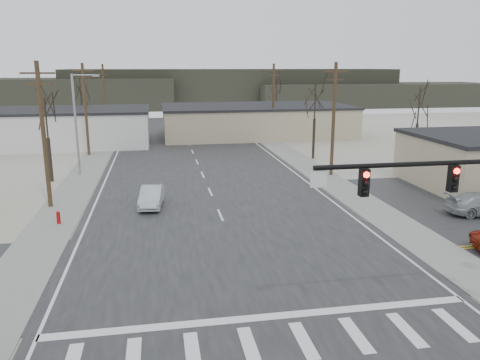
% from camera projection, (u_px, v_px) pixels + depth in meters
% --- Properties ---
extents(ground, '(140.00, 140.00, 0.00)m').
position_uv_depth(ground, '(242.00, 264.00, 23.34)').
color(ground, silver).
rests_on(ground, ground).
extents(main_road, '(18.00, 110.00, 0.05)m').
position_uv_depth(main_road, '(209.00, 189.00, 37.69)').
color(main_road, black).
rests_on(main_road, ground).
extents(cross_road, '(90.00, 10.00, 0.04)m').
position_uv_depth(cross_road, '(242.00, 264.00, 23.34)').
color(cross_road, black).
rests_on(cross_road, ground).
extents(sidewalk_left, '(3.00, 90.00, 0.06)m').
position_uv_depth(sidewalk_left, '(81.00, 180.00, 40.67)').
color(sidewalk_left, gray).
rests_on(sidewalk_left, ground).
extents(sidewalk_right, '(3.00, 90.00, 0.06)m').
position_uv_depth(sidewalk_right, '(314.00, 171.00, 44.26)').
color(sidewalk_right, gray).
rests_on(sidewalk_right, ground).
extents(traffic_signal_mast, '(8.95, 0.43, 7.20)m').
position_uv_depth(traffic_signal_mast, '(477.00, 201.00, 17.64)').
color(traffic_signal_mast, black).
rests_on(traffic_signal_mast, ground).
extents(fire_hydrant, '(0.24, 0.24, 0.87)m').
position_uv_depth(fire_hydrant, '(58.00, 217.00, 29.16)').
color(fire_hydrant, '#A50C0C').
rests_on(fire_hydrant, ground).
extents(building_left_far, '(22.30, 12.30, 4.50)m').
position_uv_depth(building_left_far, '(59.00, 127.00, 58.37)').
color(building_left_far, silver).
rests_on(building_left_far, ground).
extents(building_right_far, '(26.30, 14.30, 4.30)m').
position_uv_depth(building_right_far, '(256.00, 120.00, 66.62)').
color(building_right_far, tan).
rests_on(building_right_far, ground).
extents(upole_left_b, '(2.20, 0.30, 10.00)m').
position_uv_depth(upole_left_b, '(43.00, 133.00, 31.64)').
color(upole_left_b, '#4C3A23').
rests_on(upole_left_b, ground).
extents(upole_left_c, '(2.20, 0.30, 10.00)m').
position_uv_depth(upole_left_c, '(85.00, 108.00, 50.78)').
color(upole_left_c, '#4C3A23').
rests_on(upole_left_c, ground).
extents(upole_left_d, '(2.20, 0.30, 10.00)m').
position_uv_depth(upole_left_d, '(105.00, 97.00, 69.91)').
color(upole_left_d, '#4C3A23').
rests_on(upole_left_d, ground).
extents(upole_right_a, '(2.20, 0.30, 10.00)m').
position_uv_depth(upole_right_a, '(334.00, 118.00, 41.28)').
color(upole_right_a, '#4C3A23').
rests_on(upole_right_a, ground).
extents(upole_right_b, '(2.20, 0.30, 10.00)m').
position_uv_depth(upole_right_b, '(273.00, 100.00, 62.33)').
color(upole_right_b, '#4C3A23').
rests_on(upole_right_b, ground).
extents(streetlight_main, '(2.40, 0.25, 9.00)m').
position_uv_depth(streetlight_main, '(78.00, 119.00, 41.36)').
color(streetlight_main, gray).
rests_on(streetlight_main, ground).
extents(tree_left_near, '(3.30, 3.30, 7.35)m').
position_uv_depth(tree_left_near, '(46.00, 121.00, 39.04)').
color(tree_left_near, '#2F271D').
rests_on(tree_left_near, ground).
extents(tree_right_mid, '(3.74, 3.74, 8.33)m').
position_uv_depth(tree_right_mid, '(315.00, 103.00, 48.93)').
color(tree_right_mid, '#2F271D').
rests_on(tree_right_mid, ground).
extents(tree_left_far, '(3.96, 3.96, 8.82)m').
position_uv_depth(tree_left_far, '(80.00, 92.00, 63.50)').
color(tree_left_far, '#2F271D').
rests_on(tree_left_far, ground).
extents(tree_right_far, '(3.52, 3.52, 7.84)m').
position_uv_depth(tree_right_far, '(276.00, 93.00, 74.32)').
color(tree_right_far, '#2F271D').
rests_on(tree_right_far, ground).
extents(tree_lot, '(3.52, 3.52, 7.84)m').
position_uv_depth(tree_lot, '(419.00, 108.00, 46.80)').
color(tree_lot, '#2F271D').
rests_on(tree_lot, ground).
extents(hill_left, '(70.00, 18.00, 7.00)m').
position_uv_depth(hill_left, '(15.00, 95.00, 104.61)').
color(hill_left, '#333026').
rests_on(hill_left, ground).
extents(hill_center, '(80.00, 18.00, 9.00)m').
position_uv_depth(hill_center, '(233.00, 88.00, 116.67)').
color(hill_center, '#333026').
rests_on(hill_center, ground).
extents(hill_right, '(60.00, 18.00, 5.50)m').
position_uv_depth(hill_right, '(374.00, 95.00, 117.27)').
color(hill_right, '#333026').
rests_on(hill_right, ground).
extents(sedan_crossing, '(1.87, 4.30, 1.38)m').
position_uv_depth(sedan_crossing, '(151.00, 196.00, 32.84)').
color(sedan_crossing, '#B1B7BD').
rests_on(sedan_crossing, main_road).
extents(car_far_a, '(2.69, 5.86, 1.66)m').
position_uv_depth(car_far_a, '(232.00, 131.00, 65.52)').
color(car_far_a, black).
rests_on(car_far_a, main_road).
extents(car_far_b, '(2.34, 4.20, 1.35)m').
position_uv_depth(car_far_b, '(132.00, 129.00, 68.26)').
color(car_far_b, black).
rests_on(car_far_b, main_road).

